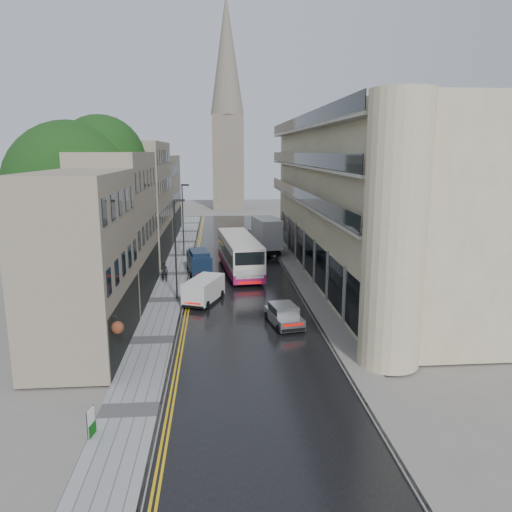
{
  "coord_description": "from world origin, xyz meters",
  "views": [
    {
      "loc": [
        -1.98,
        -17.69,
        11.19
      ],
      "look_at": [
        0.9,
        18.0,
        3.64
      ],
      "focal_mm": 35.0,
      "sensor_mm": 36.0,
      "label": 1
    }
  ],
  "objects": [
    {
      "name": "estate_sign",
      "position": [
        -7.05,
        0.69,
        0.67
      ],
      "size": [
        0.21,
        0.66,
        1.1
      ],
      "primitive_type": null,
      "rotation": [
        0.0,
        0.0,
        -0.2
      ],
      "color": "silver",
      "rests_on": "left_sidewalk"
    },
    {
      "name": "modern_block",
      "position": [
        10.3,
        26.0,
        7.0
      ],
      "size": [
        8.0,
        40.0,
        14.0
      ],
      "primitive_type": null,
      "color": "beige",
      "rests_on": "ground"
    },
    {
      "name": "tree_far",
      "position": [
        -12.2,
        33.0,
        6.23
      ],
      "size": [
        9.24,
        9.24,
        12.46
      ],
      "primitive_type": null,
      "color": "black",
      "rests_on": "ground"
    },
    {
      "name": "old_shop_row",
      "position": [
        -9.45,
        30.0,
        6.0
      ],
      "size": [
        4.5,
        56.0,
        12.0
      ],
      "primitive_type": null,
      "color": "gray",
      "rests_on": "ground"
    },
    {
      "name": "pedestrian",
      "position": [
        -6.52,
        24.67,
        1.0
      ],
      "size": [
        0.7,
        0.51,
        1.75
      ],
      "primitive_type": "imported",
      "rotation": [
        0.0,
        0.0,
        2.99
      ],
      "color": "black",
      "rests_on": "left_sidewalk"
    },
    {
      "name": "navy_van",
      "position": [
        -4.2,
        25.94,
        1.19
      ],
      "size": [
        2.53,
        4.81,
        2.33
      ],
      "primitive_type": null,
      "rotation": [
        0.0,
        0.0,
        0.16
      ],
      "color": "#0D1B31",
      "rests_on": "road"
    },
    {
      "name": "right_sidewalk",
      "position": [
        5.4,
        27.5,
        0.06
      ],
      "size": [
        1.8,
        85.0,
        0.12
      ],
      "primitive_type": "cube",
      "color": "slate",
      "rests_on": "ground"
    },
    {
      "name": "ground",
      "position": [
        0.0,
        0.0,
        0.0
      ],
      "size": [
        200.0,
        200.0,
        0.0
      ],
      "primitive_type": "plane",
      "color": "slate",
      "rests_on": "ground"
    },
    {
      "name": "road",
      "position": [
        0.0,
        27.5,
        0.01
      ],
      "size": [
        9.0,
        85.0,
        0.02
      ],
      "primitive_type": "cube",
      "color": "black",
      "rests_on": "ground"
    },
    {
      "name": "lamp_post_near",
      "position": [
        -5.06,
        19.43,
        3.9
      ],
      "size": [
        0.87,
        0.37,
        7.55
      ],
      "primitive_type": null,
      "rotation": [
        0.0,
        0.0,
        0.22
      ],
      "color": "black",
      "rests_on": "left_sidewalk"
    },
    {
      "name": "lamp_post_far",
      "position": [
        -5.53,
        35.85,
        3.93
      ],
      "size": [
        0.86,
        0.53,
        7.62
      ],
      "primitive_type": null,
      "rotation": [
        0.0,
        0.0,
        -0.42
      ],
      "color": "black",
      "rests_on": "left_sidewalk"
    },
    {
      "name": "white_van",
      "position": [
        -4.3,
        17.5,
        0.97
      ],
      "size": [
        3.22,
        4.58,
        1.91
      ],
      "primitive_type": null,
      "rotation": [
        0.0,
        0.0,
        -0.37
      ],
      "color": "silver",
      "rests_on": "road"
    },
    {
      "name": "church_spire",
      "position": [
        0.5,
        82.0,
        20.0
      ],
      "size": [
        6.4,
        6.4,
        40.0
      ],
      "primitive_type": null,
      "color": "#756C5D",
      "rests_on": "ground"
    },
    {
      "name": "white_lorry",
      "position": [
        2.67,
        35.2,
        2.01
      ],
      "size": [
        3.38,
        7.82,
        3.97
      ],
      "primitive_type": null,
      "rotation": [
        0.0,
        0.0,
        0.15
      ],
      "color": "silver",
      "rests_on": "road"
    },
    {
      "name": "tree_near",
      "position": [
        -12.5,
        20.0,
        6.95
      ],
      "size": [
        10.56,
        10.56,
        13.89
      ],
      "primitive_type": null,
      "color": "black",
      "rests_on": "ground"
    },
    {
      "name": "silver_hatchback",
      "position": [
        1.83,
        11.68,
        0.73
      ],
      "size": [
        2.31,
        4.0,
        1.41
      ],
      "primitive_type": null,
      "rotation": [
        0.0,
        0.0,
        0.19
      ],
      "color": "#ABACAF",
      "rests_on": "road"
    },
    {
      "name": "cream_bus",
      "position": [
        -0.79,
        24.76,
        1.67
      ],
      "size": [
        3.91,
        12.32,
        3.3
      ],
      "primitive_type": null,
      "rotation": [
        0.0,
        0.0,
        0.1
      ],
      "color": "beige",
      "rests_on": "road"
    },
    {
      "name": "left_sidewalk",
      "position": [
        -5.85,
        27.5,
        0.06
      ],
      "size": [
        2.7,
        85.0,
        0.12
      ],
      "primitive_type": "cube",
      "color": "gray",
      "rests_on": "ground"
    }
  ]
}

